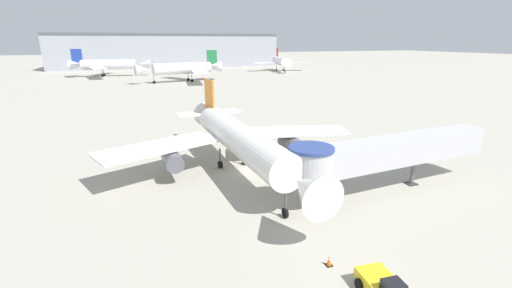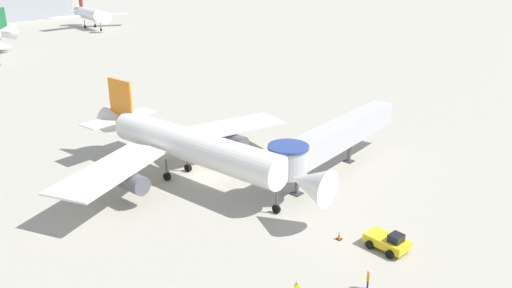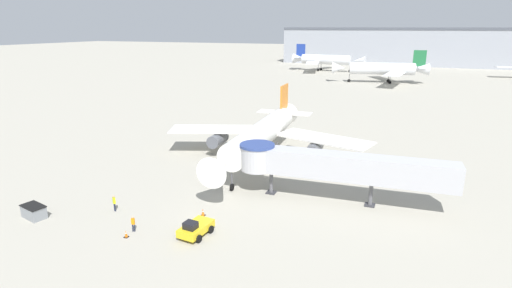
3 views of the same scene
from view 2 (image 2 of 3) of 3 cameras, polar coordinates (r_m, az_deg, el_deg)
ground_plane at (r=56.65m, az=-5.99°, el=-3.75°), size 800.00×800.00×0.00m
main_airplane at (r=54.33m, az=-7.67°, el=-0.22°), size 31.78×32.15×9.69m
jet_bridge at (r=56.16m, az=8.56°, el=0.59°), size 23.95×4.83×5.93m
pushback_tug_yellow at (r=44.14m, az=14.85°, el=-10.70°), size 2.53×3.80×1.73m
traffic_cone_near_nose at (r=44.88m, az=9.49°, el=-10.28°), size 0.48×0.48×0.78m
traffic_cone_starboard_wing at (r=61.90m, az=3.15°, el=-1.17°), size 0.43×0.43×0.72m
ground_crew_marshaller at (r=38.96m, az=12.70°, el=-14.78°), size 0.35×0.28×1.62m
background_jet_red_tail at (r=189.79m, az=-18.41°, el=13.91°), size 28.98×27.81×11.21m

